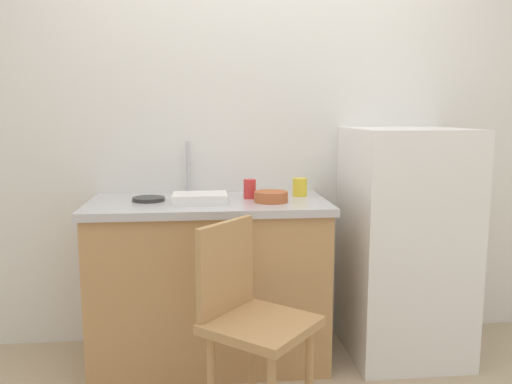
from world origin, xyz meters
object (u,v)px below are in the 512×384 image
Objects in this scene: refrigerator at (404,243)px; dish_tray at (200,198)px; chair at (249,315)px; cup_red at (250,189)px; hotplate at (149,199)px; cup_yellow at (300,187)px; terracotta_bowl at (271,197)px.

refrigerator reaches higher than dish_tray.
dish_tray is (-0.20, 0.58, 0.41)m from chair.
refrigerator is 0.91m from cup_red.
refrigerator reaches higher than chair.
hotplate is 0.54m from cup_red.
hotplate is at bearing 75.85° from chair.
chair is 0.94m from cup_yellow.
hotplate is (-1.40, 0.04, 0.26)m from refrigerator.
refrigerator is 0.66m from cup_yellow.
cup_red reaches higher than chair.
terracotta_bowl is at bearing -0.60° from dish_tray.
cup_red reaches higher than cup_yellow.
dish_tray is 1.65× the size of hotplate.
cup_red reaches higher than dish_tray.
cup_red is (0.54, 0.03, 0.04)m from hotplate.
cup_red is at bearing 3.01° from hotplate.
terracotta_bowl is at bearing -136.12° from cup_yellow.
hotplate reaches higher than chair.
terracotta_bowl is at bearing -50.91° from cup_red.
chair is 5.03× the size of terracotta_bowl.
cup_red is 1.04× the size of cup_yellow.
chair is at bearing -145.73° from refrigerator.
cup_yellow is (0.35, 0.75, 0.44)m from chair.
cup_red is at bearing 129.09° from terracotta_bowl.
chair is 0.91m from hotplate.
hotplate is at bearing 161.23° from dish_tray.
chair is 0.74m from dish_tray.
chair is (-0.92, -0.63, -0.13)m from refrigerator.
cup_red reaches higher than terracotta_bowl.
dish_tray is at bearing -18.77° from hotplate.
terracotta_bowl is (0.17, 0.58, 0.42)m from chair.
cup_yellow is at bearing 17.46° from dish_tray.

